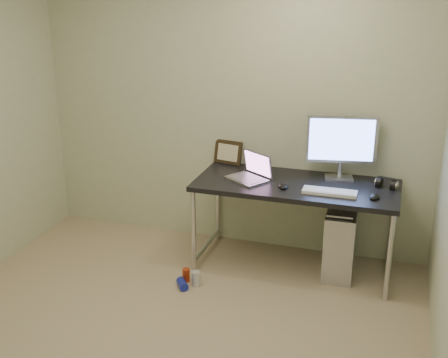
% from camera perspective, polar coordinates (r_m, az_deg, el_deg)
% --- Properties ---
extents(floor, '(3.50, 3.50, 0.00)m').
position_cam_1_polar(floor, '(3.90, -7.20, -16.67)').
color(floor, tan).
rests_on(floor, ground).
extents(wall_back, '(3.50, 0.02, 2.50)m').
position_cam_1_polar(wall_back, '(4.90, 0.78, 7.26)').
color(wall_back, beige).
rests_on(wall_back, ground).
extents(desk, '(1.63, 0.71, 0.75)m').
position_cam_1_polar(desk, '(4.58, 7.31, -1.33)').
color(desk, black).
rests_on(desk, ground).
extents(tower_computer, '(0.25, 0.55, 0.60)m').
position_cam_1_polar(tower_computer, '(4.72, 11.75, -6.10)').
color(tower_computer, silver).
rests_on(tower_computer, ground).
extents(cable_a, '(0.01, 0.16, 0.69)m').
position_cam_1_polar(cable_a, '(4.92, 11.63, -3.48)').
color(cable_a, black).
rests_on(cable_a, ground).
extents(cable_b, '(0.02, 0.11, 0.71)m').
position_cam_1_polar(cable_b, '(4.91, 12.63, -3.90)').
color(cable_b, black).
rests_on(cable_b, ground).
extents(can_red, '(0.08, 0.08, 0.11)m').
position_cam_1_polar(can_red, '(4.59, -3.87, -9.71)').
color(can_red, '#A93213').
rests_on(can_red, ground).
extents(can_white, '(0.08, 0.08, 0.12)m').
position_cam_1_polar(can_white, '(4.52, -2.87, -10.09)').
color(can_white, silver).
rests_on(can_white, ground).
extents(can_blue, '(0.13, 0.14, 0.07)m').
position_cam_1_polar(can_blue, '(4.51, -4.25, -10.59)').
color(can_blue, '#1B26AA').
rests_on(can_blue, ground).
extents(laptop, '(0.40, 0.39, 0.22)m').
position_cam_1_polar(laptop, '(4.60, 2.75, 0.60)').
color(laptop, '#B9B8C0').
rests_on(laptop, desk).
extents(monitor, '(0.56, 0.20, 0.53)m').
position_cam_1_polar(monitor, '(4.63, 11.86, 3.66)').
color(monitor, '#B9B8C0').
rests_on(monitor, desk).
extents(keyboard, '(0.41, 0.14, 0.02)m').
position_cam_1_polar(keyboard, '(4.37, 10.68, -1.30)').
color(keyboard, white).
rests_on(keyboard, desk).
extents(mouse_right, '(0.09, 0.12, 0.04)m').
position_cam_1_polar(mouse_right, '(4.35, 15.06, -1.65)').
color(mouse_right, black).
rests_on(mouse_right, desk).
extents(mouse_left, '(0.11, 0.14, 0.04)m').
position_cam_1_polar(mouse_left, '(4.44, 6.04, -0.64)').
color(mouse_left, black).
rests_on(mouse_left, desk).
extents(headphones, '(0.18, 0.10, 0.11)m').
position_cam_1_polar(headphones, '(4.60, 16.19, -0.49)').
color(headphones, black).
rests_on(headphones, desk).
extents(picture_frame, '(0.27, 0.12, 0.21)m').
position_cam_1_polar(picture_frame, '(4.97, 0.42, 2.74)').
color(picture_frame, black).
rests_on(picture_frame, desk).
extents(webcam, '(0.05, 0.04, 0.12)m').
position_cam_1_polar(webcam, '(4.84, 3.56, 2.07)').
color(webcam, silver).
rests_on(webcam, desk).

